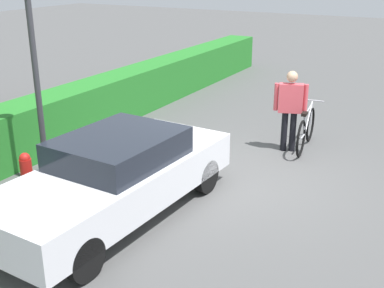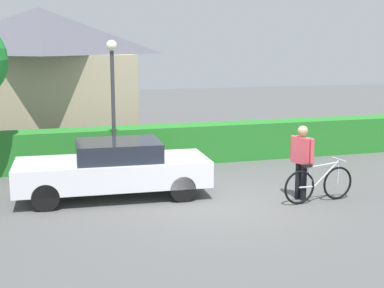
{
  "view_description": "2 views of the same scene",
  "coord_description": "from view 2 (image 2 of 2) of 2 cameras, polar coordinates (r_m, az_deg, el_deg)",
  "views": [
    {
      "loc": [
        -7.86,
        -3.15,
        3.77
      ],
      "look_at": [
        -1.13,
        0.55,
        0.93
      ],
      "focal_mm": 46.26,
      "sensor_mm": 36.0,
      "label": 1
    },
    {
      "loc": [
        -4.0,
        -10.77,
        3.5
      ],
      "look_at": [
        -0.54,
        0.96,
        1.2
      ],
      "focal_mm": 49.95,
      "sensor_mm": 36.0,
      "label": 2
    }
  ],
  "objects": [
    {
      "name": "house_distant",
      "position": [
        19.37,
        -15.79,
        7.04
      ],
      "size": [
        6.13,
        5.38,
        4.72
      ],
      "color": "tan",
      "rests_on": "ground"
    },
    {
      "name": "person_rider",
      "position": [
        12.27,
        11.65,
        -1.3
      ],
      "size": [
        0.35,
        0.65,
        1.71
      ],
      "color": "black",
      "rests_on": "ground"
    },
    {
      "name": "street_lamp",
      "position": [
        13.93,
        -8.46,
        5.92
      ],
      "size": [
        0.28,
        0.28,
        3.6
      ],
      "color": "#38383D",
      "rests_on": "ground"
    },
    {
      "name": "fire_hydrant",
      "position": [
        14.11,
        -10.19,
        -2.15
      ],
      "size": [
        0.2,
        0.2,
        0.81
      ],
      "color": "red",
      "rests_on": "ground"
    },
    {
      "name": "parked_car_near",
      "position": [
        12.44,
        -8.34,
        -2.56
      ],
      "size": [
        4.46,
        1.91,
        1.31
      ],
      "color": "silver",
      "rests_on": "ground"
    },
    {
      "name": "bicycle",
      "position": [
        12.31,
        13.4,
        -4.17
      ],
      "size": [
        1.78,
        0.5,
        0.95
      ],
      "color": "black",
      "rests_on": "ground"
    },
    {
      "name": "hedge_row",
      "position": [
        15.91,
        -1.58,
        0.0
      ],
      "size": [
        19.32,
        0.9,
        1.12
      ],
      "primitive_type": "cube",
      "color": "#267928",
      "rests_on": "ground"
    },
    {
      "name": "ground_plane",
      "position": [
        12.01,
        3.79,
        -6.31
      ],
      "size": [
        60.0,
        60.0,
        0.0
      ],
      "primitive_type": "plane",
      "color": "#515151"
    }
  ]
}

